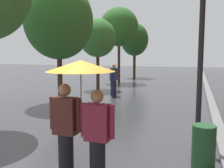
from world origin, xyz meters
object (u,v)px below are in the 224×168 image
at_px(couple_under_umbrella, 81,103).
at_px(pedestrian_walking_far, 113,80).
at_px(street_tree_4, 135,40).
at_px(street_tree_3, 119,27).
at_px(pedestrian_walking_midground, 114,80).
at_px(litter_bin, 204,147).
at_px(street_tree_1, 59,21).
at_px(street_tree_2, 98,38).
at_px(street_lamp_post, 201,51).

height_order(couple_under_umbrella, pedestrian_walking_far, couple_under_umbrella).
bearing_deg(street_tree_4, street_tree_3, -92.77).
bearing_deg(street_tree_3, pedestrian_walking_midground, -75.54).
distance_m(pedestrian_walking_midground, pedestrian_walking_far, 0.25).
xyz_separation_m(litter_bin, pedestrian_walking_midground, (-4.17, 7.44, 0.44)).
bearing_deg(street_tree_1, litter_bin, -40.18).
xyz_separation_m(street_tree_2, street_tree_4, (0.34, 8.31, 0.31)).
bearing_deg(litter_bin, street_tree_3, 112.88).
bearing_deg(pedestrian_walking_far, street_tree_2, 129.15).
xyz_separation_m(street_tree_2, litter_bin, (5.92, -9.66, -2.70)).
height_order(street_tree_4, pedestrian_walking_far, street_tree_4).
height_order(street_tree_2, pedestrian_walking_midground, street_tree_2).
height_order(street_tree_3, street_lamp_post, street_tree_3).
xyz_separation_m(couple_under_umbrella, street_lamp_post, (1.86, 2.31, 0.86)).
distance_m(street_tree_1, pedestrian_walking_far, 4.18).
distance_m(couple_under_umbrella, litter_bin, 2.52).
height_order(street_tree_2, street_tree_4, street_tree_4).
height_order(street_tree_1, couple_under_umbrella, street_tree_1).
relative_size(street_tree_4, pedestrian_walking_midground, 2.92).
bearing_deg(street_tree_3, pedestrian_walking_far, -76.11).
height_order(street_tree_1, street_lamp_post, street_tree_1).
xyz_separation_m(street_tree_2, street_lamp_post, (5.82, -8.60, -0.88)).
height_order(couple_under_umbrella, litter_bin, couple_under_umbrella).
distance_m(street_tree_2, street_tree_3, 4.20).
bearing_deg(pedestrian_walking_far, street_lamp_post, -57.58).
bearing_deg(street_tree_2, couple_under_umbrella, -70.04).
relative_size(pedestrian_walking_midground, pedestrian_walking_far, 1.07).
distance_m(street_tree_3, street_lamp_post, 14.02).
height_order(street_lamp_post, pedestrian_walking_midground, street_lamp_post).
relative_size(street_tree_3, street_tree_4, 1.15).
bearing_deg(couple_under_umbrella, pedestrian_walking_far, 104.66).
height_order(couple_under_umbrella, pedestrian_walking_midground, couple_under_umbrella).
bearing_deg(pedestrian_walking_far, street_tree_1, -120.68).
bearing_deg(couple_under_umbrella, litter_bin, 32.52).
xyz_separation_m(street_tree_4, litter_bin, (5.59, -17.97, -3.01)).
xyz_separation_m(street_tree_3, street_lamp_post, (5.69, -12.67, -1.92)).
height_order(street_tree_2, couple_under_umbrella, street_tree_2).
distance_m(street_tree_3, pedestrian_walking_midground, 7.29).
bearing_deg(pedestrian_walking_far, street_tree_4, 97.17).
relative_size(street_tree_3, litter_bin, 6.63).
height_order(street_tree_3, street_tree_4, street_tree_3).
height_order(street_tree_3, pedestrian_walking_midground, street_tree_3).
relative_size(street_tree_2, litter_bin, 5.07).
relative_size(street_tree_2, street_tree_3, 0.77).
xyz_separation_m(street_lamp_post, pedestrian_walking_midground, (-4.07, 6.38, -1.39)).
relative_size(street_tree_1, couple_under_umbrella, 2.52).
relative_size(couple_under_umbrella, street_lamp_post, 0.55).
xyz_separation_m(street_tree_1, street_tree_4, (0.29, 13.00, -0.16)).
height_order(street_lamp_post, pedestrian_walking_far, street_lamp_post).
height_order(street_tree_1, street_tree_2, street_tree_1).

